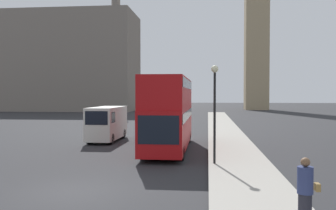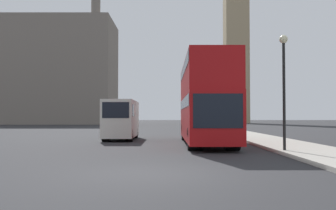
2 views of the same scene
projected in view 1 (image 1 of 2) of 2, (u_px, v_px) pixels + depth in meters
ground_plane at (73, 192)px, 13.81m from camera, size 300.00×300.00×0.00m
sidewalk_strip at (254, 195)px, 13.12m from camera, size 3.16×120.00×0.15m
building_block_distant at (59, 63)px, 83.75m from camera, size 34.51×14.61×26.15m
red_double_decker_bus at (169, 110)px, 24.15m from camera, size 2.44×10.68×4.63m
white_van at (107, 123)px, 28.80m from camera, size 1.94×5.62×2.63m
pedestrian at (305, 193)px, 9.67m from camera, size 0.57×0.41×1.82m
street_lamp at (215, 98)px, 18.61m from camera, size 0.36×0.36×4.90m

